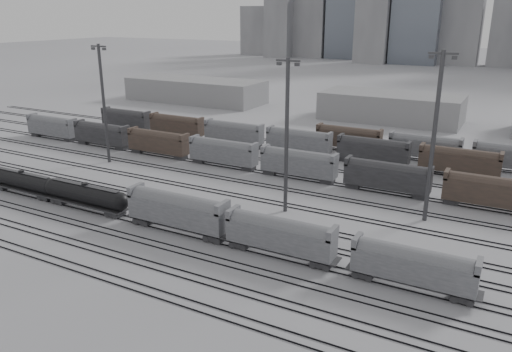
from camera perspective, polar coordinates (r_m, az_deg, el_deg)
The scene contains 16 objects.
ground at distance 75.12m, azimuth -10.85°, elevation -6.15°, with size 900.00×900.00×0.00m, color #B6B5BA.
tracks at distance 88.20m, azimuth -3.74°, elevation -2.05°, with size 220.00×71.50×0.16m.
tank_car_a at distance 96.65m, azimuth -25.12°, elevation -0.51°, with size 16.75×2.79×4.14m.
tank_car_b at distance 85.19m, azimuth -18.87°, elevation -2.04°, with size 17.54×2.92×4.33m.
hopper_car_a at distance 72.96m, azimuth -8.95°, elevation -3.75°, with size 16.09×3.20×5.76m.
hopper_car_b at distance 65.10m, azimuth 2.78°, elevation -6.58°, with size 14.86×2.95×5.31m.
hopper_car_c at distance 60.64m, azimuth 17.55°, elevation -9.62°, with size 14.12×2.81×5.05m.
light_mast_b at distance 108.71m, azimuth -17.02°, elevation 8.15°, with size 3.94×0.63×24.62m.
light_mast_c at distance 76.99m, azimuth 3.53°, elevation 4.90°, with size 3.89×0.62×24.29m.
light_mast_d at distance 77.58m, azimuth 19.69°, elevation 4.51°, with size 4.10×0.66×25.64m.
bg_string_near at distance 95.99m, azimuth 4.89°, elevation 1.33°, with size 151.00×3.00×5.60m.
bg_string_mid at distance 107.46m, azimuth 13.24°, elevation 2.74°, with size 151.00×3.00×5.60m.
bg_string_far at distance 112.27m, azimuth 22.97°, elevation 2.42°, with size 66.00×3.00×5.60m.
warehouse_left at distance 182.52m, azimuth -6.94°, elevation 9.70°, with size 50.00×18.00×8.00m, color gray.
warehouse_mid at distance 153.68m, azimuth 15.17°, elevation 7.62°, with size 40.00×18.00×8.00m, color gray.
skyline at distance 334.14m, azimuth 23.77°, elevation 17.47°, with size 316.00×22.40×95.00m.
Camera 1 is at (44.27, -52.44, 30.54)m, focal length 35.00 mm.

